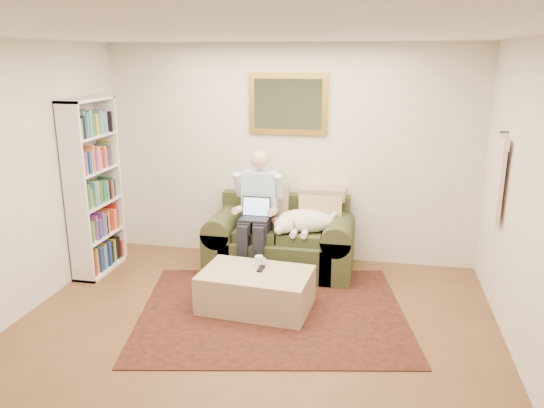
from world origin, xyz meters
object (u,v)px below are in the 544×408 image
(sofa, at_px, (281,246))
(bookshelf, at_px, (94,187))
(coffee_mug, at_px, (259,261))
(sleeping_dog, at_px, (306,221))
(seated_man, at_px, (257,214))
(ottoman, at_px, (256,290))
(laptop, at_px, (255,213))

(sofa, bearing_deg, bookshelf, -168.09)
(coffee_mug, bearing_deg, sofa, 86.01)
(sleeping_dog, height_order, bookshelf, bookshelf)
(seated_man, height_order, sleeping_dog, seated_man)
(ottoman, relative_size, bookshelf, 0.54)
(laptop, xyz_separation_m, sleeping_dog, (0.55, 0.13, -0.10))
(sleeping_dog, xyz_separation_m, coffee_mug, (-0.36, -0.79, -0.20))
(sofa, relative_size, sleeping_dog, 2.43)
(seated_man, bearing_deg, laptop, -90.00)
(sofa, relative_size, ottoman, 1.57)
(laptop, relative_size, coffee_mug, 3.27)
(sofa, relative_size, bookshelf, 0.84)
(coffee_mug, relative_size, bookshelf, 0.05)
(seated_man, bearing_deg, coffee_mug, -75.15)
(sofa, distance_m, laptop, 0.56)
(sofa, relative_size, seated_man, 1.19)
(sleeping_dog, bearing_deg, coffee_mug, -114.65)
(seated_man, bearing_deg, sofa, 31.45)
(sleeping_dog, bearing_deg, seated_man, -172.87)
(sofa, height_order, sleeping_dog, sofa)
(bookshelf, bearing_deg, sleeping_dog, 8.46)
(ottoman, distance_m, coffee_mug, 0.30)
(sleeping_dog, bearing_deg, sofa, 164.26)
(bookshelf, bearing_deg, seated_man, 8.86)
(sofa, distance_m, bookshelf, 2.25)
(sofa, bearing_deg, ottoman, -92.89)
(ottoman, bearing_deg, bookshelf, 163.32)
(sofa, distance_m, coffee_mug, 0.89)
(seated_man, height_order, coffee_mug, seated_man)
(ottoman, bearing_deg, laptop, 103.49)
(sofa, distance_m, sleeping_dog, 0.47)
(sofa, distance_m, seated_man, 0.51)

